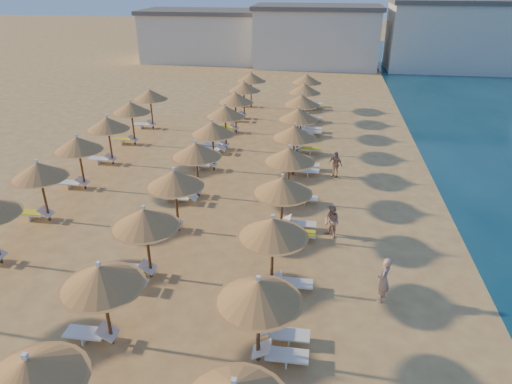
% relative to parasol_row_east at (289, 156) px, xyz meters
% --- Properties ---
extents(ground, '(220.00, 220.00, 0.00)m').
position_rel_parasol_row_east_xyz_m(ground, '(-1.81, -5.70, -2.62)').
color(ground, tan).
rests_on(ground, ground).
extents(hotel_blocks, '(47.20, 10.16, 8.10)m').
position_rel_parasol_row_east_xyz_m(hotel_blocks, '(1.72, 39.66, 1.09)').
color(hotel_blocks, beige).
rests_on(hotel_blocks, ground).
extents(parasol_row_east, '(2.66, 39.23, 3.19)m').
position_rel_parasol_row_east_xyz_m(parasol_row_east, '(0.00, 0.00, 0.00)').
color(parasol_row_east, brown).
rests_on(parasol_row_east, ground).
extents(parasol_row_west, '(2.66, 39.23, 3.19)m').
position_rel_parasol_row_east_xyz_m(parasol_row_west, '(-4.82, 0.00, 0.00)').
color(parasol_row_west, brown).
rests_on(parasol_row_west, ground).
extents(parasol_row_inland, '(2.66, 24.60, 3.19)m').
position_rel_parasol_row_east_xyz_m(parasol_row_inland, '(-11.36, 0.00, 0.00)').
color(parasol_row_inland, brown).
rests_on(parasol_row_inland, ground).
extents(loungers, '(14.50, 38.06, 0.66)m').
position_rel_parasol_row_east_xyz_m(loungers, '(-4.05, -0.06, -2.27)').
color(loungers, white).
rests_on(loungers, ground).
extents(beachgoer_a, '(0.62, 0.76, 1.81)m').
position_rel_parasol_row_east_xyz_m(beachgoer_a, '(4.09, -7.44, -1.71)').
color(beachgoer_a, tan).
rests_on(beachgoer_a, ground).
extents(beachgoer_c, '(0.96, 0.82, 1.55)m').
position_rel_parasol_row_east_xyz_m(beachgoer_c, '(2.47, 3.77, -1.84)').
color(beachgoer_c, tan).
rests_on(beachgoer_c, ground).
extents(beachgoer_b, '(0.97, 0.96, 1.58)m').
position_rel_parasol_row_east_xyz_m(beachgoer_b, '(2.25, -3.21, -1.83)').
color(beachgoer_b, tan).
rests_on(beachgoer_b, ground).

